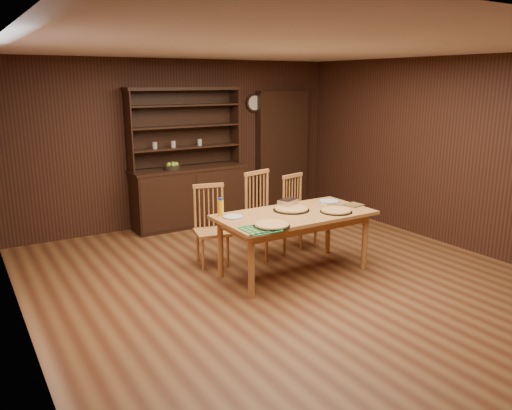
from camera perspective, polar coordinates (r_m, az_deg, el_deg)
floor at (r=5.89m, az=3.62°, el=-8.66°), size 6.00×6.00×0.00m
room_shell at (r=5.48m, az=3.87°, el=6.75°), size 6.00×6.00×6.00m
china_hutch at (r=8.01m, az=-7.73°, el=1.86°), size 1.84×0.52×2.17m
doorway at (r=8.98m, az=2.98°, el=6.22°), size 1.00×0.18×2.10m
wall_clock at (r=8.65m, az=-0.23°, el=11.60°), size 0.30×0.05×0.30m
dining_table at (r=5.92m, az=4.44°, el=-1.71°), size 1.85×0.92×0.75m
chair_left at (r=6.30m, az=-5.20°, el=-1.97°), size 0.49×0.48×1.01m
chair_center at (r=6.60m, az=0.72°, el=-0.66°), size 0.55×0.53×1.12m
chair_right at (r=7.00m, az=4.70°, el=-0.38°), size 0.49×0.47×1.01m
pizza_left at (r=5.35m, az=1.81°, el=-2.27°), size 0.40×0.40×0.04m
pizza_right at (r=6.00m, az=9.14°, el=-0.64°), size 0.38×0.38×0.04m
pizza_center at (r=6.01m, az=4.06°, el=-0.46°), size 0.44×0.44×0.04m
cooling_rack at (r=5.23m, az=0.50°, el=-2.76°), size 0.38×0.38×0.02m
plate_left at (r=5.70m, az=-2.66°, el=-1.34°), size 0.24×0.24×0.02m
plate_right at (r=6.49m, az=8.31°, el=0.44°), size 0.27×0.27×0.02m
foil_dish at (r=6.18m, az=3.68°, el=0.23°), size 0.27×0.23×0.09m
juice_bottle at (r=5.75m, az=-4.05°, el=-0.30°), size 0.07×0.07×0.22m
pot_holder_a at (r=6.36m, az=11.10°, el=0.03°), size 0.21×0.21×0.01m
pot_holder_b at (r=6.25m, az=9.15°, el=-0.14°), size 0.27×0.27×0.01m
fruit_bowl at (r=7.77m, az=-9.54°, el=4.33°), size 0.27×0.27×0.12m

